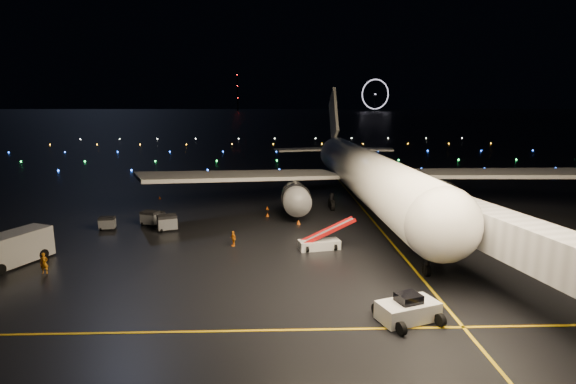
% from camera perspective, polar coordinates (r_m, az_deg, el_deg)
% --- Properties ---
extents(ground, '(2000.00, 2000.00, 0.00)m').
position_cam_1_polar(ground, '(337.84, -1.81, 8.79)').
color(ground, black).
rests_on(ground, ground).
extents(lane_centre, '(0.25, 80.00, 0.02)m').
position_cam_1_polar(lane_centre, '(56.06, 11.36, -4.33)').
color(lane_centre, gold).
rests_on(lane_centre, ground).
extents(lane_cross, '(60.00, 0.25, 0.02)m').
position_cam_1_polar(lane_cross, '(31.58, -9.81, -17.04)').
color(lane_cross, gold).
rests_on(lane_cross, ground).
extents(airliner, '(63.93, 60.91, 17.65)m').
position_cam_1_polar(airliner, '(65.16, 9.29, 5.81)').
color(airliner, silver).
rests_on(airliner, ground).
extents(pushback_tug, '(4.63, 3.43, 1.97)m').
position_cam_1_polar(pushback_tug, '(33.12, 15.00, -13.97)').
color(pushback_tug, silver).
rests_on(pushback_tug, ground).
extents(belt_loader, '(6.41, 2.87, 3.00)m').
position_cam_1_polar(belt_loader, '(46.53, 3.99, -5.47)').
color(belt_loader, silver).
rests_on(belt_loader, ground).
extents(service_truck, '(5.79, 8.71, 3.08)m').
position_cam_1_polar(service_truck, '(49.35, -31.43, -6.12)').
color(service_truck, silver).
rests_on(service_truck, ground).
extents(crew_a, '(0.74, 0.53, 1.91)m').
position_cam_1_polar(crew_a, '(45.58, -28.57, -7.95)').
color(crew_a, orange).
rests_on(crew_a, ground).
extents(crew_c, '(0.87, 1.03, 1.65)m').
position_cam_1_polar(crew_c, '(47.89, -6.97, -5.88)').
color(crew_c, orange).
rests_on(crew_c, ground).
extents(safety_cone_0, '(0.61, 0.61, 0.54)m').
position_cam_1_polar(safety_cone_0, '(55.99, 1.34, -3.85)').
color(safety_cone_0, orange).
rests_on(safety_cone_0, ground).
extents(safety_cone_1, '(0.48, 0.48, 0.53)m').
position_cam_1_polar(safety_cone_1, '(63.65, -2.65, -2.00)').
color(safety_cone_1, orange).
rests_on(safety_cone_1, ground).
extents(safety_cone_2, '(0.51, 0.51, 0.52)m').
position_cam_1_polar(safety_cone_2, '(59.78, -2.64, -2.88)').
color(safety_cone_2, orange).
rests_on(safety_cone_2, ground).
extents(safety_cone_3, '(0.51, 0.51, 0.47)m').
position_cam_1_polar(safety_cone_3, '(73.17, -15.98, -0.70)').
color(safety_cone_3, orange).
rests_on(safety_cone_3, ground).
extents(ferris_wheel, '(49.33, 16.80, 52.00)m').
position_cam_1_polar(ferris_wheel, '(776.60, 11.03, 11.94)').
color(ferris_wheel, black).
rests_on(ferris_wheel, ground).
extents(radio_mast, '(1.80, 1.80, 64.00)m').
position_cam_1_polar(radio_mast, '(779.95, -6.43, 12.52)').
color(radio_mast, black).
rests_on(radio_mast, ground).
extents(taxiway_lights, '(164.00, 92.00, 0.36)m').
position_cam_1_polar(taxiway_lights, '(144.27, -1.61, 5.46)').
color(taxiway_lights, black).
rests_on(taxiway_lights, ground).
extents(baggage_cart_0, '(2.43, 2.08, 1.74)m').
position_cam_1_polar(baggage_cart_0, '(58.05, -17.08, -3.20)').
color(baggage_cart_0, gray).
rests_on(baggage_cart_0, ground).
extents(baggage_cart_1, '(2.07, 1.73, 1.50)m').
position_cam_1_polar(baggage_cart_1, '(58.28, -16.21, -3.21)').
color(baggage_cart_1, gray).
rests_on(baggage_cart_1, ground).
extents(baggage_cart_2, '(2.59, 2.22, 1.86)m').
position_cam_1_polar(baggage_cart_2, '(55.04, -15.10, -3.80)').
color(baggage_cart_2, gray).
rests_on(baggage_cart_2, ground).
extents(baggage_cart_3, '(1.93, 1.45, 1.52)m').
position_cam_1_polar(baggage_cart_3, '(57.79, -21.97, -3.70)').
color(baggage_cart_3, gray).
rests_on(baggage_cart_3, ground).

